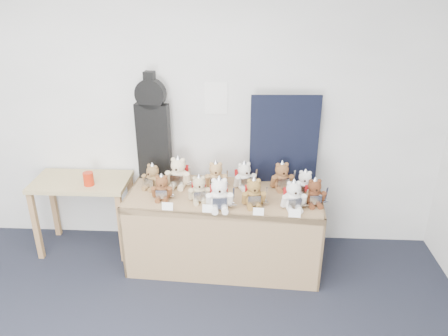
# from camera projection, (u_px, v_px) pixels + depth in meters

# --- Properties ---
(room_shell) EXTENTS (6.00, 6.00, 6.00)m
(room_shell) POSITION_uv_depth(u_px,v_px,m) (216.00, 98.00, 4.00)
(room_shell) COLOR silver
(room_shell) RESTS_ON floor
(display_table) EXTENTS (1.76, 0.81, 0.72)m
(display_table) POSITION_uv_depth(u_px,v_px,m) (223.00, 213.00, 3.89)
(display_table) COLOR #95754B
(display_table) RESTS_ON floor
(side_table) EXTENTS (0.89, 0.50, 0.74)m
(side_table) POSITION_uv_depth(u_px,v_px,m) (82.00, 192.00, 4.15)
(side_table) COLOR #A28D57
(side_table) RESTS_ON floor
(guitar_case) EXTENTS (0.32, 0.13, 1.02)m
(guitar_case) POSITION_uv_depth(u_px,v_px,m) (153.00, 128.00, 4.00)
(guitar_case) COLOR black
(guitar_case) RESTS_ON display_table
(navy_board) EXTENTS (0.62, 0.05, 0.83)m
(navy_board) POSITION_uv_depth(u_px,v_px,m) (284.00, 140.00, 3.96)
(navy_board) COLOR black
(navy_board) RESTS_ON display_table
(red_cup) EXTENTS (0.09, 0.09, 0.12)m
(red_cup) POSITION_uv_depth(u_px,v_px,m) (89.00, 179.00, 3.98)
(red_cup) COLOR red
(red_cup) RESTS_ON side_table
(teddy_front_far_left) EXTENTS (0.21, 0.17, 0.25)m
(teddy_front_far_left) POSITION_uv_depth(u_px,v_px,m) (162.00, 188.00, 3.77)
(teddy_front_far_left) COLOR brown
(teddy_front_far_left) RESTS_ON display_table
(teddy_front_left) EXTENTS (0.22, 0.19, 0.27)m
(teddy_front_left) POSITION_uv_depth(u_px,v_px,m) (199.00, 190.00, 3.73)
(teddy_front_left) COLOR tan
(teddy_front_left) RESTS_ON display_table
(teddy_front_centre) EXTENTS (0.26, 0.22, 0.32)m
(teddy_front_centre) POSITION_uv_depth(u_px,v_px,m) (219.00, 195.00, 3.60)
(teddy_front_centre) COLOR white
(teddy_front_centre) RESTS_ON display_table
(teddy_front_right) EXTENTS (0.23, 0.20, 0.28)m
(teddy_front_right) POSITION_uv_depth(u_px,v_px,m) (254.00, 193.00, 3.66)
(teddy_front_right) COLOR olive
(teddy_front_right) RESTS_ON display_table
(teddy_front_far_right) EXTENTS (0.24, 0.21, 0.29)m
(teddy_front_far_right) POSITION_uv_depth(u_px,v_px,m) (293.00, 196.00, 3.61)
(teddy_front_far_right) COLOR silver
(teddy_front_far_right) RESTS_ON display_table
(teddy_front_end) EXTENTS (0.22, 0.19, 0.27)m
(teddy_front_end) POSITION_uv_depth(u_px,v_px,m) (314.00, 193.00, 3.67)
(teddy_front_end) COLOR brown
(teddy_front_end) RESTS_ON display_table
(teddy_back_left) EXTENTS (0.26, 0.23, 0.32)m
(teddy_back_left) POSITION_uv_depth(u_px,v_px,m) (178.00, 173.00, 3.99)
(teddy_back_left) COLOR beige
(teddy_back_left) RESTS_ON display_table
(teddy_back_centre_left) EXTENTS (0.23, 0.19, 0.28)m
(teddy_back_centre_left) POSITION_uv_depth(u_px,v_px,m) (216.00, 176.00, 3.97)
(teddy_back_centre_left) COLOR tan
(teddy_back_centre_left) RESTS_ON display_table
(teddy_back_centre_right) EXTENTS (0.23, 0.22, 0.28)m
(teddy_back_centre_right) POSITION_uv_depth(u_px,v_px,m) (244.00, 176.00, 3.96)
(teddy_back_centre_right) COLOR silver
(teddy_back_centre_right) RESTS_ON display_table
(teddy_back_right) EXTENTS (0.24, 0.21, 0.29)m
(teddy_back_right) POSITION_uv_depth(u_px,v_px,m) (282.00, 177.00, 3.95)
(teddy_back_right) COLOR brown
(teddy_back_right) RESTS_ON display_table
(teddy_back_end) EXTENTS (0.21, 0.18, 0.26)m
(teddy_back_end) POSITION_uv_depth(u_px,v_px,m) (305.00, 184.00, 3.84)
(teddy_back_end) COLOR white
(teddy_back_end) RESTS_ON display_table
(teddy_back_far_left) EXTENTS (0.21, 0.21, 0.26)m
(teddy_back_far_left) POSITION_uv_depth(u_px,v_px,m) (153.00, 177.00, 3.96)
(teddy_back_far_left) COLOR olive
(teddy_back_far_left) RESTS_ON display_table
(entry_card_a) EXTENTS (0.09, 0.03, 0.07)m
(entry_card_a) POSITION_uv_depth(u_px,v_px,m) (167.00, 206.00, 3.61)
(entry_card_a) COLOR white
(entry_card_a) RESTS_ON display_table
(entry_card_b) EXTENTS (0.10, 0.03, 0.07)m
(entry_card_b) POSITION_uv_depth(u_px,v_px,m) (208.00, 209.00, 3.57)
(entry_card_b) COLOR white
(entry_card_b) RESTS_ON display_table
(entry_card_c) EXTENTS (0.09, 0.02, 0.06)m
(entry_card_c) POSITION_uv_depth(u_px,v_px,m) (258.00, 212.00, 3.53)
(entry_card_c) COLOR white
(entry_card_c) RESTS_ON display_table
(entry_card_d) EXTENTS (0.10, 0.03, 0.07)m
(entry_card_d) POSITION_uv_depth(u_px,v_px,m) (295.00, 213.00, 3.50)
(entry_card_d) COLOR white
(entry_card_d) RESTS_ON display_table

